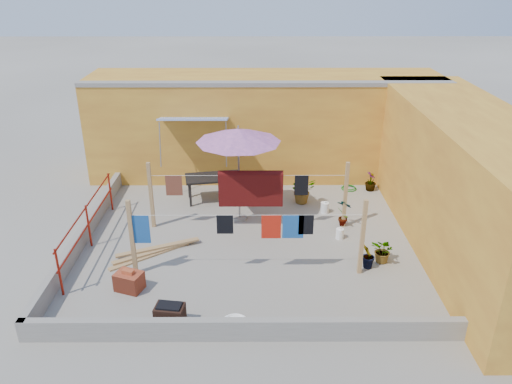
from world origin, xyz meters
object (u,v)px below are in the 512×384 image
at_px(brazier, 170,316).
at_px(white_basin, 235,323).
at_px(brick_stack, 129,281).
at_px(water_jug_b, 340,234).
at_px(outdoor_table, 213,179).
at_px(water_jug_a, 325,208).
at_px(plant_back_a, 303,190).
at_px(green_hose, 349,188).
at_px(patio_umbrella, 238,136).

xyz_separation_m(brazier, white_basin, (1.22, 0.00, -0.19)).
bearing_deg(brick_stack, water_jug_b, 24.20).
height_order(brick_stack, water_jug_b, brick_stack).
relative_size(outdoor_table, brick_stack, 2.59).
distance_m(brick_stack, white_basin, 2.56).
distance_m(water_jug_a, water_jug_b, 1.46).
distance_m(brazier, white_basin, 1.24).
height_order(brick_stack, brazier, brazier).
bearing_deg(brick_stack, brazier, -48.56).
height_order(white_basin, plant_back_a, plant_back_a).
height_order(brick_stack, green_hose, brick_stack).
bearing_deg(outdoor_table, water_jug_b, -34.66).
xyz_separation_m(patio_umbrella, green_hose, (3.32, 1.97, -2.32)).
bearing_deg(patio_umbrella, green_hose, 30.63).
bearing_deg(brick_stack, outdoor_table, 71.77).
xyz_separation_m(water_jug_b, green_hose, (0.77, 3.06, -0.11)).
height_order(patio_umbrella, water_jug_b, patio_umbrella).
height_order(brick_stack, plant_back_a, plant_back_a).
xyz_separation_m(water_jug_b, plant_back_a, (-0.76, 2.11, 0.25)).
bearing_deg(water_jug_b, brazier, -138.32).
bearing_deg(brazier, outdoor_table, 85.72).
relative_size(outdoor_table, green_hose, 3.61).
xyz_separation_m(brick_stack, green_hose, (5.57, 5.22, -0.18)).
relative_size(white_basin, water_jug_a, 1.53).
xyz_separation_m(green_hose, plant_back_a, (-1.53, -0.95, 0.35)).
xyz_separation_m(outdoor_table, plant_back_a, (2.57, -0.19, -0.29)).
height_order(brazier, plant_back_a, plant_back_a).
relative_size(brick_stack, water_jug_a, 1.88).
bearing_deg(green_hose, water_jug_a, -120.79).
relative_size(patio_umbrella, water_jug_b, 9.08).
xyz_separation_m(brazier, water_jug_a, (3.56, 4.78, -0.08)).
xyz_separation_m(brick_stack, plant_back_a, (4.04, 4.27, 0.18)).
distance_m(green_hose, plant_back_a, 1.83).
height_order(white_basin, water_jug_b, water_jug_b).
distance_m(outdoor_table, plant_back_a, 2.59).
height_order(brazier, green_hose, brazier).
bearing_deg(green_hose, patio_umbrella, -149.37).
bearing_deg(white_basin, brick_stack, 152.46).
bearing_deg(green_hose, brazier, -125.25).
bearing_deg(brazier, green_hose, 54.75).
relative_size(outdoor_table, white_basin, 3.20).
bearing_deg(brazier, brick_stack, 131.44).
bearing_deg(water_jug_a, brick_stack, -141.98).
xyz_separation_m(patio_umbrella, water_jug_a, (2.36, 0.35, -2.20)).
height_order(white_basin, green_hose, white_basin).
xyz_separation_m(patio_umbrella, plant_back_a, (1.79, 1.02, -1.97)).
bearing_deg(patio_umbrella, brick_stack, -124.66).
height_order(water_jug_b, plant_back_a, plant_back_a).
bearing_deg(plant_back_a, white_basin, -107.99).
bearing_deg(water_jug_a, plant_back_a, 130.39).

